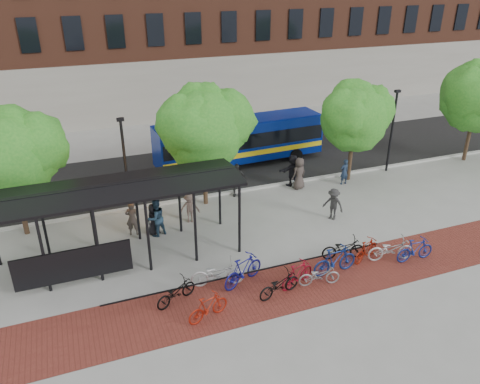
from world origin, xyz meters
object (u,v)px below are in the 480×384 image
object	(u,v)px
bike_9	(366,250)
pedestrian_0	(154,219)
tree_a	(11,150)
bike_6	(319,275)
pedestrian_3	(190,208)
bike_3	(243,270)
bike_0	(176,292)
bike_10	(391,249)
bike_5	(297,274)
tree_c	(356,114)
pedestrian_4	(236,180)
bike_11	(415,250)
pedestrian_1	(132,218)
tree_b	(205,124)
pedestrian_5	(293,170)
bike_4	(279,285)
pedestrian_6	(299,173)
bike_1	(208,307)
lamp_post_right	(392,129)
bus	(240,139)
tree_d	(479,93)
pedestrian_9	(333,204)
bike_7	(335,260)
pedestrian_7	(344,172)
lamp_post_left	(125,164)
bike_8	(343,248)
bus_shelter	(112,197)
pedestrian_2	(156,218)
bike_2	(217,273)

from	to	relation	value
bike_9	pedestrian_0	world-z (taller)	pedestrian_0
tree_a	bike_6	distance (m)	14.50
pedestrian_3	bike_3	bearing A→B (deg)	-70.61
bike_0	bike_10	xyz separation A→B (m)	(9.42, -0.51, 0.07)
bike_3	pedestrian_0	world-z (taller)	pedestrian_0
bike_5	pedestrian_0	bearing A→B (deg)	15.83
tree_c	pedestrian_4	bearing A→B (deg)	177.71
bike_11	pedestrian_4	distance (m)	10.16
bike_9	pedestrian_1	world-z (taller)	pedestrian_1
bike_9	bike_10	world-z (taller)	bike_10
bike_0	pedestrian_0	xyz separation A→B (m)	(0.27, 5.39, 0.33)
tree_b	pedestrian_5	size ratio (longest dim) A/B	3.45
bike_5	pedestrian_3	world-z (taller)	pedestrian_3
bike_4	pedestrian_6	world-z (taller)	pedestrian_6
bike_1	pedestrian_0	world-z (taller)	pedestrian_0
bike_10	pedestrian_3	world-z (taller)	pedestrian_3
pedestrian_5	pedestrian_6	distance (m)	0.60
tree_b	pedestrian_3	distance (m)	4.32
bike_3	pedestrian_6	bearing A→B (deg)	-65.62
lamp_post_right	bus	bearing A→B (deg)	151.59
tree_d	pedestrian_9	distance (m)	13.73
bike_5	pedestrian_1	distance (m)	8.41
bike_5	bike_9	distance (m)	3.70
tree_a	bike_7	world-z (taller)	tree_a
bike_3	pedestrian_4	bearing A→B (deg)	-43.57
tree_d	pedestrian_0	size ratio (longest dim) A/B	4.10
tree_a	pedestrian_7	size ratio (longest dim) A/B	3.96
bike_4	bike_7	distance (m)	2.83
tree_a	bike_1	bearing A→B (deg)	-55.12
pedestrian_3	pedestrian_4	xyz separation A→B (m)	(3.25, 2.03, 0.18)
bike_7	pedestrian_6	size ratio (longest dim) A/B	1.10
bike_6	pedestrian_1	bearing A→B (deg)	54.67
tree_a	lamp_post_left	size ratio (longest dim) A/B	1.21
bike_1	bike_8	size ratio (longest dim) A/B	0.88
pedestrian_1	bus_shelter	bearing A→B (deg)	81.99
tree_a	bike_5	size ratio (longest dim) A/B	3.50
lamp_post_right	pedestrian_3	size ratio (longest dim) A/B	3.30
lamp_post_right	tree_b	bearing A→B (deg)	-178.80
bike_9	bike_11	xyz separation A→B (m)	(1.94, -0.81, 0.05)
bike_1	pedestrian_4	distance (m)	10.34
pedestrian_0	pedestrian_2	world-z (taller)	pedestrian_2
bike_1	bike_10	xyz separation A→B (m)	(8.55, 0.81, 0.03)
tree_b	lamp_post_right	size ratio (longest dim) A/B	1.26
bike_7	pedestrian_6	bearing A→B (deg)	-20.85
lamp_post_left	bike_3	world-z (taller)	lamp_post_left
bike_3	pedestrian_6	xyz separation A→B (m)	(6.28, 7.32, 0.31)
bike_2	bike_6	size ratio (longest dim) A/B	1.26
bike_10	pedestrian_5	bearing A→B (deg)	16.54
bike_10	bus	bearing A→B (deg)	22.95
bike_11	pedestrian_2	distance (m)	11.75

